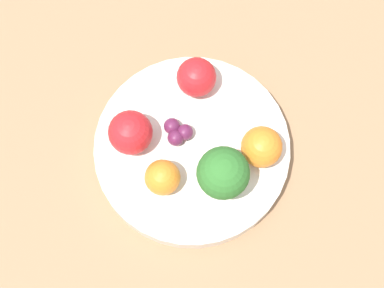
{
  "coord_description": "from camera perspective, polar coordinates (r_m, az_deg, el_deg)",
  "views": [
    {
      "loc": [
        -0.02,
        -0.21,
        0.73
      ],
      "look_at": [
        0.0,
        0.0,
        0.06
      ],
      "focal_mm": 60.0,
      "sensor_mm": 36.0,
      "label": 1
    }
  ],
  "objects": [
    {
      "name": "ground_plane",
      "position": [
        0.76,
        -0.0,
        -1.3
      ],
      "size": [
        6.0,
        6.0,
        0.0
      ],
      "primitive_type": "plane",
      "color": "gray"
    },
    {
      "name": "table_surface",
      "position": [
        0.75,
        -0.0,
        -1.08
      ],
      "size": [
        1.2,
        1.2,
        0.02
      ],
      "color": "#936D4C",
      "rests_on": "ground_plane"
    },
    {
      "name": "bowl",
      "position": [
        0.73,
        -0.0,
        -0.56
      ],
      "size": [
        0.22,
        0.22,
        0.03
      ],
      "color": "silver",
      "rests_on": "table_surface"
    },
    {
      "name": "broccoli",
      "position": [
        0.66,
        2.78,
        -2.64
      ],
      "size": [
        0.06,
        0.06,
        0.07
      ],
      "color": "#99C17A",
      "rests_on": "bowl"
    },
    {
      "name": "apple_red",
      "position": [
        0.72,
        0.4,
        5.96
      ],
      "size": [
        0.04,
        0.04,
        0.04
      ],
      "color": "red",
      "rests_on": "bowl"
    },
    {
      "name": "apple_green",
      "position": [
        0.7,
        -5.5,
        1.03
      ],
      "size": [
        0.05,
        0.05,
        0.05
      ],
      "color": "red",
      "rests_on": "bowl"
    },
    {
      "name": "orange_front",
      "position": [
        0.68,
        -2.64,
        -2.99
      ],
      "size": [
        0.04,
        0.04,
        0.04
      ],
      "color": "orange",
      "rests_on": "bowl"
    },
    {
      "name": "orange_back",
      "position": [
        0.69,
        6.2,
        -0.25
      ],
      "size": [
        0.05,
        0.05,
        0.05
      ],
      "color": "orange",
      "rests_on": "bowl"
    },
    {
      "name": "grape_cluster",
      "position": [
        0.71,
        -1.3,
        1.07
      ],
      "size": [
        0.03,
        0.03,
        0.02
      ],
      "color": "#5B1E42",
      "rests_on": "bowl"
    }
  ]
}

